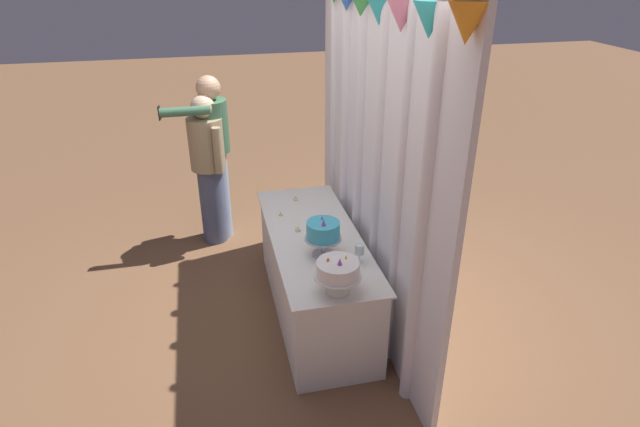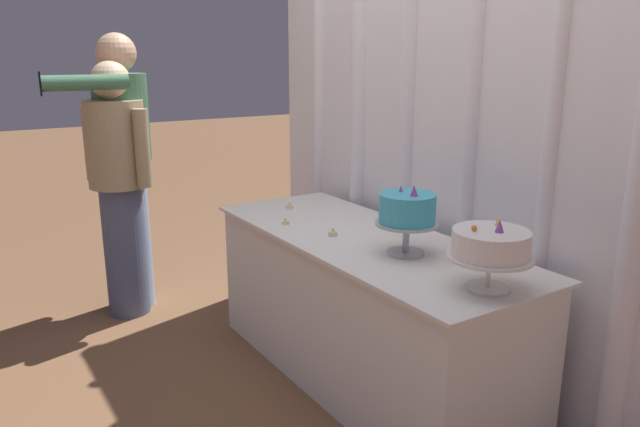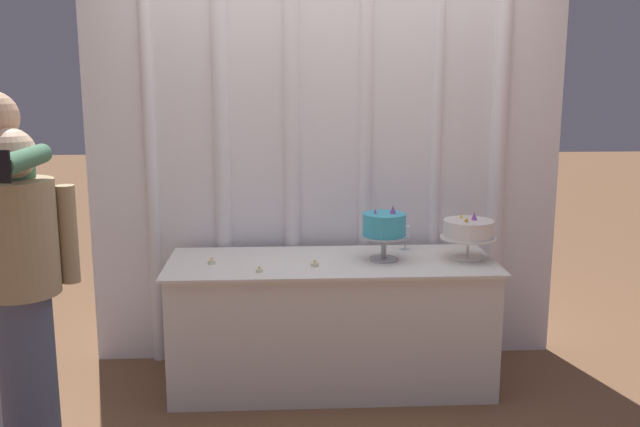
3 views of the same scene
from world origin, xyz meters
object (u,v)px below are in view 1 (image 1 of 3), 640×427
Objects in this scene: cake_table at (315,274)px; guest_man_dark_suit at (214,151)px; wine_glass at (359,250)px; tealight_far_left at (296,199)px; tealight_near_right at (298,230)px; cake_display_nearright at (338,270)px; guest_man_pink_jacket at (209,165)px; tealight_near_left at (281,215)px; cake_display_nearleft at (323,232)px.

guest_man_dark_suit is at bearing -155.32° from cake_table.
cake_table is 0.68m from wine_glass.
cake_table is 42.73× the size of tealight_far_left.
tealight_near_right is (0.56, -0.09, 0.00)m from tealight_far_left.
tealight_far_left reaches higher than cake_table.
tealight_near_right is 0.03× the size of guest_man_dark_suit.
cake_display_nearright reaches higher than tealight_far_left.
cake_table is 0.75m from tealight_far_left.
wine_glass is 1.14m from tealight_far_left.
tealight_near_right is 0.03× the size of guest_man_pink_jacket.
cake_display_nearright is 2.29m from guest_man_pink_jacket.
wine_glass is 3.81× the size of tealight_near_left.
guest_man_pink_jacket reaches higher than cake_display_nearright.
cake_display_nearright reaches higher than tealight_near_right.
guest_man_pink_jacket reaches higher than tealight_far_left.
cake_table is at bearing -153.45° from wine_glass.
guest_man_dark_suit is at bearing -154.88° from wine_glass.
cake_display_nearright is at bearing 16.60° from guest_man_dark_suit.
wine_glass is 2.15m from guest_man_dark_suit.
tealight_near_right is (-0.55, -0.34, -0.09)m from wine_glass.
guest_man_dark_suit reaches higher than wine_glass.
cake_table is 0.92m from cake_display_nearright.
guest_man_dark_suit reaches higher than tealight_far_left.
tealight_near_left is (-0.84, -0.43, -0.09)m from wine_glass.
cake_display_nearleft is at bearing 1.61° from tealight_far_left.
tealight_far_left is 0.03× the size of guest_man_dark_suit.
cake_table is 48.04× the size of tealight_near_left.
tealight_near_left is at bearing -163.15° from tealight_near_right.
cake_display_nearleft is 1.86m from guest_man_pink_jacket.
cake_display_nearright is 8.26× the size of tealight_near_left.
cake_display_nearleft is at bearing 178.31° from cake_display_nearright.
cake_display_nearright is at bearing 0.52° from tealight_far_left.
cake_display_nearright is at bearing 6.62° from tealight_near_right.
guest_man_dark_suit is (-0.84, -0.66, 0.20)m from tealight_far_left.
tealight_near_right is at bearing 22.27° from guest_man_dark_suit.
tealight_near_left is 1.16m from guest_man_pink_jacket.
tealight_far_left is at bearing -167.14° from wine_glass.
cake_table is at bearing 178.87° from cake_display_nearright.
wine_glass is at bearing 55.06° from cake_display_nearleft.
cake_display_nearleft is 2.16× the size of wine_glass.
tealight_far_left is 0.99× the size of tealight_near_right.
cake_display_nearleft is 1.92m from guest_man_dark_suit.
cake_display_nearright reaches higher than cake_table.
cake_table is 0.58m from tealight_near_left.
cake_display_nearright is 1.18m from tealight_near_left.
tealight_near_left is (-0.39, -0.20, 0.37)m from cake_table.
guest_man_dark_suit is (-1.79, -0.69, 0.02)m from cake_display_nearleft.
tealight_near_left is (-1.15, -0.19, -0.16)m from cake_display_nearright.
tealight_far_left is at bearing 146.31° from tealight_near_left.
tealight_near_right is at bearing 25.82° from guest_man_pink_jacket.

